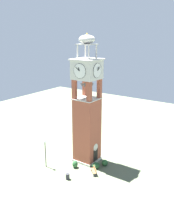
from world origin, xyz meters
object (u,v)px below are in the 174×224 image
at_px(clock_tower, 87,112).
at_px(park_bench, 94,171).
at_px(trash_bin, 68,176).
at_px(lamp_post, 45,149).

height_order(clock_tower, park_bench, clock_tower).
distance_m(clock_tower, park_bench, 8.23).
relative_size(clock_tower, trash_bin, 23.28).
bearing_deg(park_bench, trash_bin, 146.33).
bearing_deg(trash_bin, lamp_post, 80.55).
bearing_deg(lamp_post, trash_bin, -99.45).
height_order(clock_tower, trash_bin, clock_tower).
relative_size(clock_tower, lamp_post, 4.49).
distance_m(park_bench, lamp_post, 7.57).
bearing_deg(park_bench, clock_tower, 48.80).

